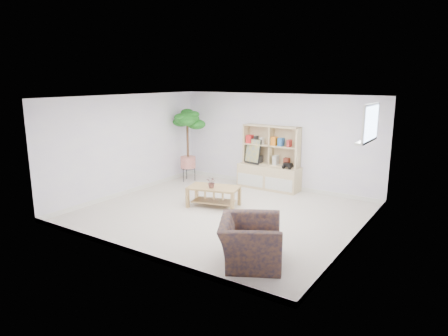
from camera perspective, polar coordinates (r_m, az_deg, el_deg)
The scene contains 14 objects.
floor at distance 8.45m, azimuth -0.22°, elevation -6.41°, with size 5.50×5.00×0.01m, color silver.
ceiling at distance 7.99m, azimuth -0.24°, elevation 10.07°, with size 5.50×5.00×0.01m, color white.
walls at distance 8.14m, azimuth -0.23°, elevation 1.60°, with size 5.51×5.01×2.40m.
baseboard at distance 8.43m, azimuth -0.22°, elevation -6.09°, with size 5.50×5.00×0.10m, color white, non-canonical shape.
window at distance 7.48m, azimuth 20.26°, elevation 6.04°, with size 0.10×0.98×0.68m, color silver, non-canonical shape.
window_sill at distance 7.54m, azimuth 19.63°, elevation 3.67°, with size 0.14×1.00×0.04m, color white.
storage_unit at distance 10.15m, azimuth 6.47°, elevation 1.46°, with size 1.61×0.54×1.61m, color tan, non-canonical shape.
poster at distance 10.32m, azimuth 4.16°, elevation 2.40°, with size 0.47×0.11×0.65m, color gold, non-canonical shape.
toy_truck at distance 9.89m, azimuth 9.09°, elevation 0.37°, with size 0.30×0.21×0.16m, color black, non-canonical shape.
coffee_table at distance 8.80m, azimuth -1.48°, elevation -4.11°, with size 1.10×0.60×0.45m, color #AC8349, non-canonical shape.
table_plant at distance 8.62m, azimuth -1.75°, elevation -2.07°, with size 0.22×0.19×0.25m, color #204E26.
floor_tree at distance 10.91m, azimuth -5.20°, elevation 3.23°, with size 0.72×0.72×1.97m, color #0C4712, non-canonical shape.
armchair at distance 6.16m, azimuth 3.77°, elevation -9.99°, with size 1.05×0.92×0.78m, color #111A36.
sill_plant at distance 7.79m, azimuth 20.20°, elevation 4.85°, with size 0.12×0.10×0.22m, color #0C4712.
Camera 1 is at (4.42, -6.65, 2.76)m, focal length 32.00 mm.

